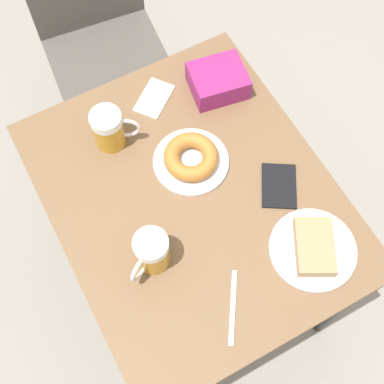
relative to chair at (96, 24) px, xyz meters
The scene contains 11 objects.
ground_plane 0.97m from the chair, 94.54° to the right, with size 8.00×8.00×0.00m, color gray.
table 0.83m from the chair, 94.54° to the right, with size 0.69×0.85×0.71m.
chair is the anchor object (origin of this frame).
plate_with_cake 1.11m from the chair, 83.54° to the right, with size 0.21×0.21×0.04m.
plate_with_donut 0.76m from the chair, 91.69° to the right, with size 0.20×0.20×0.05m.
beer_mug_left 0.65m from the chair, 107.11° to the right, with size 0.12×0.08×0.12m.
beer_mug_center 0.98m from the chair, 104.07° to the right, with size 0.12×0.09×0.12m.
napkin_folded 0.54m from the chair, 91.73° to the right, with size 0.14×0.13×0.00m.
fork 1.14m from the chair, 96.13° to the right, with size 0.11×0.15×0.00m.
passport_near_edge 0.93m from the chair, 80.88° to the right, with size 0.14×0.15×0.01m.
blue_pouch 0.62m from the chair, 74.10° to the right, with size 0.17×0.15×0.07m.
Camera 1 is at (-0.28, -0.51, 1.96)m, focal length 50.00 mm.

